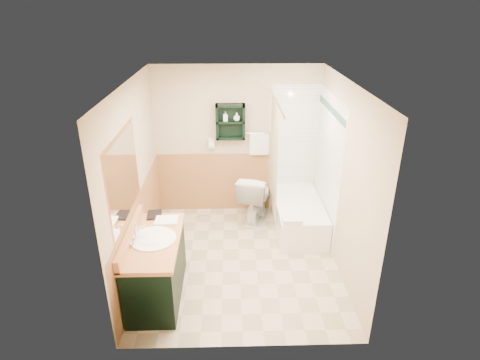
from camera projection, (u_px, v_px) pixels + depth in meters
name	position (u px, v px, depth m)	size (l,w,h in m)	color
floor	(239.00, 260.00, 5.49)	(3.00, 3.00, 0.00)	beige
back_wall	(237.00, 141.00, 6.38)	(2.60, 0.04, 2.40)	beige
left_wall	(133.00, 181.00, 4.96)	(0.04, 3.00, 2.40)	beige
right_wall	(344.00, 179.00, 5.03)	(0.04, 3.00, 2.40)	beige
ceiling	(239.00, 81.00, 4.50)	(2.60, 3.00, 0.04)	white
wainscot_left	(142.00, 230.00, 5.25)	(2.98, 2.98, 1.00)	tan
wainscot_back	(237.00, 182.00, 6.64)	(2.58, 2.58, 1.00)	tan
mirror_frame	(124.00, 177.00, 4.34)	(1.30, 1.30, 1.00)	#975831
mirror_glass	(124.00, 177.00, 4.34)	(1.20, 1.20, 0.90)	white
tile_right	(327.00, 167.00, 5.78)	(1.50, 1.50, 2.10)	white
tile_back	(301.00, 150.00, 6.43)	(0.95, 0.95, 2.10)	white
tile_accent	(331.00, 109.00, 5.43)	(1.50, 1.50, 0.10)	#154B33
wall_shelf	(230.00, 122.00, 6.13)	(0.45, 0.15, 0.55)	black
hair_dryer	(211.00, 143.00, 6.29)	(0.10, 0.24, 0.18)	white
towel_bar	(259.00, 133.00, 6.27)	(0.40, 0.06, 0.40)	silver
curtain_rod	(277.00, 102.00, 5.37)	(0.03, 0.03, 1.60)	silver
shower_curtain	(274.00, 157.00, 5.87)	(1.05, 1.05, 1.70)	#C3BA93
vanity	(156.00, 268.00, 4.70)	(0.59, 1.22, 0.78)	black
bathtub	(297.00, 214.00, 6.21)	(0.69, 1.50, 0.46)	white
toilet	(255.00, 197.00, 6.38)	(0.44, 0.79, 0.78)	white
counter_towel	(167.00, 221.00, 4.88)	(0.27, 0.21, 0.04)	silver
vanity_book	(146.00, 208.00, 4.98)	(0.18, 0.02, 0.24)	black
tub_towel	(292.00, 219.00, 5.51)	(0.26, 0.22, 0.07)	silver
soap_bottle_a	(225.00, 119.00, 6.10)	(0.07, 0.15, 0.07)	white
soap_bottle_b	(237.00, 118.00, 6.10)	(0.10, 0.13, 0.10)	white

